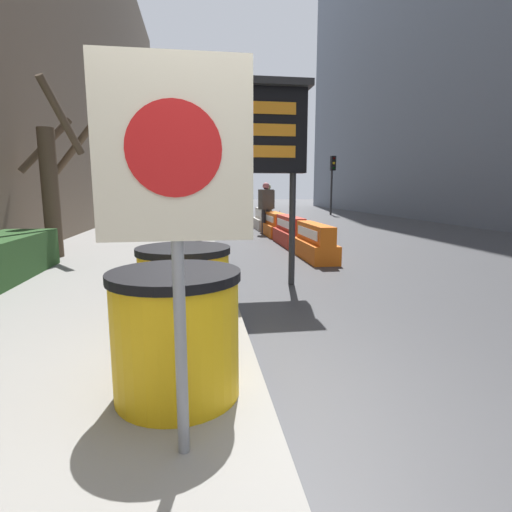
# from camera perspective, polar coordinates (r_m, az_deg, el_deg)

# --- Properties ---
(ground_plane) EXTENTS (120.00, 120.00, 0.00)m
(ground_plane) POSITION_cam_1_polar(r_m,az_deg,el_deg) (2.54, 3.90, -27.01)
(ground_plane) COLOR #3F3F42
(bare_tree) EXTENTS (1.85, 1.94, 3.40)m
(bare_tree) POSITION_cam_1_polar(r_m,az_deg,el_deg) (9.06, -26.82, 10.06)
(bare_tree) COLOR #4C3D2D
(bare_tree) RESTS_ON sidewalk_left
(barrel_drum_foreground) EXTENTS (0.85, 0.85, 0.84)m
(barrel_drum_foreground) POSITION_cam_1_polar(r_m,az_deg,el_deg) (2.70, -11.33, -10.79)
(barrel_drum_foreground) COLOR yellow
(barrel_drum_foreground) RESTS_ON sidewalk_left
(barrel_drum_middle) EXTENTS (0.85, 0.85, 0.84)m
(barrel_drum_middle) POSITION_cam_1_polar(r_m,az_deg,el_deg) (3.73, -10.18, -5.08)
(barrel_drum_middle) COLOR yellow
(barrel_drum_middle) RESTS_ON sidewalk_left
(warning_sign) EXTENTS (0.72, 0.08, 1.95)m
(warning_sign) POSITION_cam_1_polar(r_m,az_deg,el_deg) (1.91, -11.48, 10.63)
(warning_sign) COLOR gray
(warning_sign) RESTS_ON sidewalk_left
(message_board) EXTENTS (1.96, 0.36, 3.09)m
(message_board) POSITION_cam_1_polar(r_m,az_deg,el_deg) (6.21, -1.50, 17.37)
(message_board) COLOR #28282B
(message_board) RESTS_ON ground_plane
(jersey_barrier_orange_far) EXTENTS (0.56, 1.87, 0.78)m
(jersey_barrier_orange_far) POSITION_cam_1_polar(r_m,az_deg,el_deg) (8.83, 8.37, 1.78)
(jersey_barrier_orange_far) COLOR orange
(jersey_barrier_orange_far) RESTS_ON ground_plane
(jersey_barrier_red_striped) EXTENTS (0.59, 2.08, 0.78)m
(jersey_barrier_red_striped) POSITION_cam_1_polar(r_m,az_deg,el_deg) (11.09, 4.88, 3.42)
(jersey_barrier_red_striped) COLOR red
(jersey_barrier_red_striped) RESTS_ON ground_plane
(jersey_barrier_orange_near) EXTENTS (0.62, 1.85, 0.76)m
(jersey_barrier_orange_near) POSITION_cam_1_polar(r_m,az_deg,el_deg) (13.21, 2.71, 4.37)
(jersey_barrier_orange_near) COLOR orange
(jersey_barrier_orange_near) RESTS_ON ground_plane
(jersey_barrier_white) EXTENTS (0.61, 1.77, 0.80)m
(jersey_barrier_white) POSITION_cam_1_polar(r_m,az_deg,el_deg) (15.52, 1.04, 5.20)
(jersey_barrier_white) COLOR silver
(jersey_barrier_white) RESTS_ON ground_plane
(traffic_cone_near) EXTENTS (0.35, 0.35, 0.63)m
(traffic_cone_near) POSITION_cam_1_polar(r_m,az_deg,el_deg) (17.40, 3.39, 5.49)
(traffic_cone_near) COLOR black
(traffic_cone_near) RESTS_ON ground_plane
(traffic_light_near_curb) EXTENTS (0.28, 0.45, 4.28)m
(traffic_light_near_curb) POSITION_cam_1_polar(r_m,az_deg,el_deg) (20.21, -5.94, 13.92)
(traffic_light_near_curb) COLOR #2D2D30
(traffic_light_near_curb) RESTS_ON ground_plane
(traffic_light_far_side) EXTENTS (0.28, 0.45, 3.46)m
(traffic_light_far_side) POSITION_cam_1_polar(r_m,az_deg,el_deg) (24.63, 10.87, 11.67)
(traffic_light_far_side) COLOR #2D2D30
(traffic_light_far_side) RESTS_ON ground_plane
(pedestrian_worker) EXTENTS (0.53, 0.44, 1.74)m
(pedestrian_worker) POSITION_cam_1_polar(r_m,az_deg,el_deg) (13.73, 1.42, 7.47)
(pedestrian_worker) COLOR #333338
(pedestrian_worker) RESTS_ON ground_plane
(pedestrian_passerby) EXTENTS (0.48, 0.32, 1.71)m
(pedestrian_passerby) POSITION_cam_1_polar(r_m,az_deg,el_deg) (14.61, 1.67, 7.51)
(pedestrian_passerby) COLOR #333338
(pedestrian_passerby) RESTS_ON ground_plane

